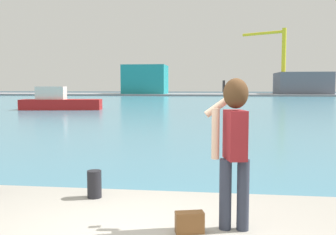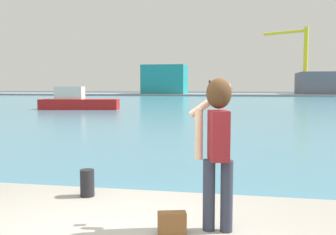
{
  "view_description": "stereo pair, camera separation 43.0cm",
  "coord_description": "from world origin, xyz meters",
  "px_view_note": "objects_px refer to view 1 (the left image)",
  "views": [
    {
      "loc": [
        0.72,
        -3.7,
        2.32
      ],
      "look_at": [
        -0.24,
        3.8,
        1.68
      ],
      "focal_mm": 39.82,
      "sensor_mm": 36.0,
      "label": 1
    },
    {
      "loc": [
        1.14,
        -3.64,
        2.32
      ],
      "look_at": [
        -0.24,
        3.8,
        1.68
      ],
      "focal_mm": 39.82,
      "sensor_mm": 36.0,
      "label": 2
    }
  ],
  "objects_px": {
    "person_photographer": "(234,138)",
    "boat_moored": "(59,102)",
    "handbag": "(190,222)",
    "warehouse_left": "(145,80)",
    "port_crane": "(278,54)",
    "harbor_bollard": "(94,184)",
    "warehouse_right": "(302,83)"
  },
  "relations": [
    {
      "from": "person_photographer",
      "to": "boat_moored",
      "type": "distance_m",
      "value": 34.19
    },
    {
      "from": "handbag",
      "to": "warehouse_left",
      "type": "height_order",
      "value": "warehouse_left"
    },
    {
      "from": "handbag",
      "to": "port_crane",
      "type": "distance_m",
      "value": 90.72
    },
    {
      "from": "port_crane",
      "to": "warehouse_left",
      "type": "bearing_deg",
      "value": -179.13
    },
    {
      "from": "handbag",
      "to": "harbor_bollard",
      "type": "distance_m",
      "value": 1.89
    },
    {
      "from": "person_photographer",
      "to": "harbor_bollard",
      "type": "relative_size",
      "value": 4.3
    },
    {
      "from": "port_crane",
      "to": "warehouse_right",
      "type": "bearing_deg",
      "value": 17.96
    },
    {
      "from": "handbag",
      "to": "harbor_bollard",
      "type": "xyz_separation_m",
      "value": [
        -1.49,
        1.16,
        0.08
      ]
    },
    {
      "from": "harbor_bollard",
      "to": "boat_moored",
      "type": "bearing_deg",
      "value": 114.5
    },
    {
      "from": "handbag",
      "to": "port_crane",
      "type": "relative_size",
      "value": 0.02
    },
    {
      "from": "warehouse_left",
      "to": "port_crane",
      "type": "xyz_separation_m",
      "value": [
        32.45,
        0.49,
        6.02
      ]
    },
    {
      "from": "boat_moored",
      "to": "port_crane",
      "type": "height_order",
      "value": "port_crane"
    },
    {
      "from": "person_photographer",
      "to": "harbor_bollard",
      "type": "height_order",
      "value": "person_photographer"
    },
    {
      "from": "person_photographer",
      "to": "warehouse_left",
      "type": "height_order",
      "value": "warehouse_left"
    },
    {
      "from": "handbag",
      "to": "port_crane",
      "type": "height_order",
      "value": "port_crane"
    },
    {
      "from": "boat_moored",
      "to": "person_photographer",
      "type": "bearing_deg",
      "value": -72.56
    },
    {
      "from": "boat_moored",
      "to": "warehouse_left",
      "type": "relative_size",
      "value": 0.75
    },
    {
      "from": "person_photographer",
      "to": "handbag",
      "type": "relative_size",
      "value": 5.44
    },
    {
      "from": "person_photographer",
      "to": "harbor_bollard",
      "type": "distance_m",
      "value": 2.38
    },
    {
      "from": "person_photographer",
      "to": "boat_moored",
      "type": "xyz_separation_m",
      "value": [
        -15.43,
        30.49,
        -0.93
      ]
    },
    {
      "from": "warehouse_left",
      "to": "warehouse_right",
      "type": "bearing_deg",
      "value": 3.67
    },
    {
      "from": "boat_moored",
      "to": "port_crane",
      "type": "xyz_separation_m",
      "value": [
        30.07,
        58.31,
        9.2
      ]
    },
    {
      "from": "handbag",
      "to": "boat_moored",
      "type": "relative_size",
      "value": 0.04
    },
    {
      "from": "harbor_bollard",
      "to": "port_crane",
      "type": "xyz_separation_m",
      "value": [
        16.62,
        87.81,
        9.14
      ]
    },
    {
      "from": "warehouse_right",
      "to": "harbor_bollard",
      "type": "bearing_deg",
      "value": -104.21
    },
    {
      "from": "harbor_bollard",
      "to": "boat_moored",
      "type": "distance_m",
      "value": 32.42
    },
    {
      "from": "boat_moored",
      "to": "warehouse_right",
      "type": "relative_size",
      "value": 0.65
    },
    {
      "from": "port_crane",
      "to": "person_photographer",
      "type": "bearing_deg",
      "value": -99.36
    },
    {
      "from": "warehouse_right",
      "to": "port_crane",
      "type": "xyz_separation_m",
      "value": [
        -6.12,
        -1.98,
        6.98
      ]
    },
    {
      "from": "person_photographer",
      "to": "warehouse_right",
      "type": "relative_size",
      "value": 0.14
    },
    {
      "from": "handbag",
      "to": "person_photographer",
      "type": "bearing_deg",
      "value": 19.14
    },
    {
      "from": "boat_moored",
      "to": "port_crane",
      "type": "bearing_deg",
      "value": 53.32
    }
  ]
}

